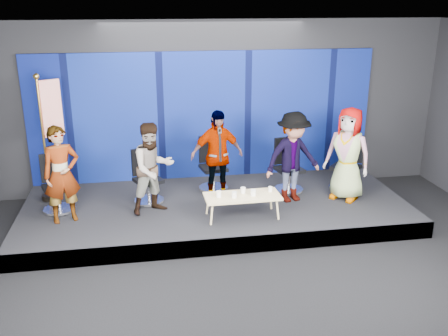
{
  "coord_description": "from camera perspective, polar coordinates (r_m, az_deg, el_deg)",
  "views": [
    {
      "loc": [
        -1.28,
        -5.96,
        3.88
      ],
      "look_at": [
        0.13,
        2.4,
        0.99
      ],
      "focal_mm": 40.0,
      "sensor_mm": 36.0,
      "label": 1
    }
  ],
  "objects": [
    {
      "name": "panelist_e",
      "position": [
        9.44,
        13.96,
        1.57
      ],
      "size": [
        0.99,
        0.99,
        1.74
      ],
      "primitive_type": "imported",
      "rotation": [
        0.0,
        0.0,
        -0.78
      ],
      "color": "black",
      "rests_on": "riser"
    },
    {
      "name": "ground",
      "position": [
        7.22,
        2.18,
        -13.65
      ],
      "size": [
        10.0,
        10.0,
        0.0
      ],
      "primitive_type": "plane",
      "color": "black",
      "rests_on": "ground"
    },
    {
      "name": "panelist_b",
      "position": [
        8.66,
        -8.13,
        -0.04
      ],
      "size": [
        0.96,
        0.87,
        1.61
      ],
      "primitive_type": "imported",
      "rotation": [
        0.0,
        0.0,
        0.42
      ],
      "color": "black",
      "rests_on": "riser"
    },
    {
      "name": "mug_b",
      "position": [
        8.39,
        1.18,
        -3.08
      ],
      "size": [
        0.09,
        0.09,
        0.1
      ],
      "primitive_type": "cylinder",
      "color": "white",
      "rests_on": "coffee_table"
    },
    {
      "name": "riser",
      "position": [
        9.33,
        -0.92,
        -4.72
      ],
      "size": [
        7.0,
        3.0,
        0.3
      ],
      "primitive_type": "cube",
      "color": "black",
      "rests_on": "ground"
    },
    {
      "name": "backdrop",
      "position": [
        10.25,
        -2.2,
        5.97
      ],
      "size": [
        7.0,
        0.08,
        2.6
      ],
      "primitive_type": "cube",
      "color": "#070F52",
      "rests_on": "riser"
    },
    {
      "name": "chair_a",
      "position": [
        9.28,
        -18.53,
        -2.67
      ],
      "size": [
        0.73,
        0.73,
        1.02
      ],
      "rotation": [
        0.0,
        0.0,
        0.35
      ],
      "color": "silver",
      "rests_on": "riser"
    },
    {
      "name": "chair_d",
      "position": [
        9.77,
        7.29,
        -0.67
      ],
      "size": [
        0.7,
        0.7,
        1.04
      ],
      "rotation": [
        0.0,
        0.0,
        0.23
      ],
      "color": "silver",
      "rests_on": "riser"
    },
    {
      "name": "flag_stand",
      "position": [
        9.58,
        -19.28,
        3.67
      ],
      "size": [
        0.51,
        0.36,
        2.35
      ],
      "rotation": [
        0.0,
        0.0,
        0.54
      ],
      "color": "black",
      "rests_on": "riser"
    },
    {
      "name": "mug_c",
      "position": [
        8.59,
        2.19,
        -2.55
      ],
      "size": [
        0.08,
        0.08,
        0.1
      ],
      "primitive_type": "cylinder",
      "color": "white",
      "rests_on": "coffee_table"
    },
    {
      "name": "panelist_a",
      "position": [
        8.65,
        -18.07,
        -0.72
      ],
      "size": [
        0.7,
        0.57,
        1.64
      ],
      "primitive_type": "imported",
      "rotation": [
        0.0,
        0.0,
        0.35
      ],
      "color": "black",
      "rests_on": "riser"
    },
    {
      "name": "coffee_table",
      "position": [
        8.52,
        2.11,
        -3.33
      ],
      "size": [
        1.3,
        0.57,
        0.4
      ],
      "rotation": [
        0.0,
        0.0,
        0.02
      ],
      "color": "tan",
      "rests_on": "riser"
    },
    {
      "name": "mug_e",
      "position": [
        8.69,
        5.32,
        -2.41
      ],
      "size": [
        0.07,
        0.07,
        0.09
      ],
      "primitive_type": "cylinder",
      "color": "white",
      "rests_on": "coffee_table"
    },
    {
      "name": "chair_c",
      "position": [
        9.78,
        -1.32,
        -0.49
      ],
      "size": [
        0.68,
        0.68,
        1.04
      ],
      "rotation": [
        0.0,
        0.0,
        0.17
      ],
      "color": "silver",
      "rests_on": "riser"
    },
    {
      "name": "panelist_d",
      "position": [
        9.15,
        7.86,
        1.23
      ],
      "size": [
        1.2,
        0.86,
        1.68
      ],
      "primitive_type": "imported",
      "rotation": [
        0.0,
        0.0,
        0.23
      ],
      "color": "black",
      "rests_on": "riser"
    },
    {
      "name": "room_walls",
      "position": [
        6.26,
        2.46,
        5.44
      ],
      "size": [
        10.02,
        8.02,
        3.51
      ],
      "color": "black",
      "rests_on": "ground"
    },
    {
      "name": "panelist_c",
      "position": [
        9.15,
        -0.82,
        1.45
      ],
      "size": [
        1.05,
        0.58,
        1.69
      ],
      "primitive_type": "imported",
      "rotation": [
        0.0,
        0.0,
        0.17
      ],
      "color": "black",
      "rests_on": "riser"
    },
    {
      "name": "mug_a",
      "position": [
        8.42,
        -0.6,
        -2.99
      ],
      "size": [
        0.09,
        0.09,
        0.1
      ],
      "primitive_type": "cylinder",
      "color": "white",
      "rests_on": "coffee_table"
    },
    {
      "name": "chair_b",
      "position": [
        9.28,
        -8.76,
        -1.91
      ],
      "size": [
        0.74,
        0.74,
        0.99
      ],
      "rotation": [
        0.0,
        0.0,
        0.42
      ],
      "color": "silver",
      "rests_on": "riser"
    },
    {
      "name": "mug_d",
      "position": [
        8.48,
        3.37,
        -2.84
      ],
      "size": [
        0.09,
        0.09,
        0.11
      ],
      "primitive_type": "cylinder",
      "color": "white",
      "rests_on": "coffee_table"
    },
    {
      "name": "chair_e",
      "position": [
        10.07,
        13.82,
        -0.41
      ],
      "size": [
        0.85,
        0.85,
        1.07
      ],
      "rotation": [
        0.0,
        0.0,
        -0.78
      ],
      "color": "silver",
      "rests_on": "riser"
    }
  ]
}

